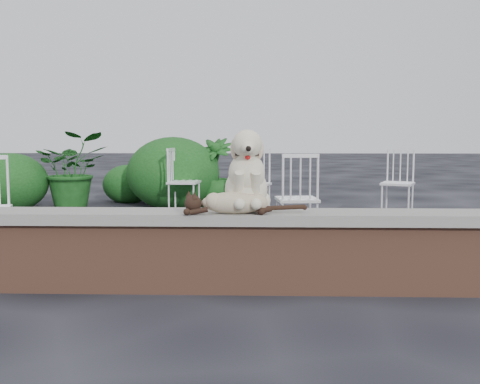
{
  "coord_description": "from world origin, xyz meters",
  "views": [
    {
      "loc": [
        -0.23,
        -3.9,
        1.13
      ],
      "look_at": [
        -0.35,
        0.2,
        0.7
      ],
      "focal_mm": 40.86,
      "sensor_mm": 36.0,
      "label": 1
    }
  ],
  "objects_px": {
    "potted_plant_a": "(73,170)",
    "dog": "(246,170)",
    "chair_e": "(184,181)",
    "potted_plant_b": "(214,172)",
    "chair_b": "(253,183)",
    "chair_d": "(398,182)",
    "cat": "(234,201)",
    "chair_c": "(297,198)"
  },
  "relations": [
    {
      "from": "potted_plant_a",
      "to": "dog",
      "type": "bearing_deg",
      "value": -58.13
    },
    {
      "from": "chair_e",
      "to": "potted_plant_b",
      "type": "distance_m",
      "value": 0.85
    },
    {
      "from": "chair_b",
      "to": "potted_plant_b",
      "type": "relative_size",
      "value": 0.87
    },
    {
      "from": "potted_plant_b",
      "to": "chair_b",
      "type": "bearing_deg",
      "value": -60.08
    },
    {
      "from": "chair_b",
      "to": "potted_plant_b",
      "type": "distance_m",
      "value": 1.24
    },
    {
      "from": "dog",
      "to": "potted_plant_a",
      "type": "relative_size",
      "value": 0.51
    },
    {
      "from": "dog",
      "to": "chair_d",
      "type": "height_order",
      "value": "dog"
    },
    {
      "from": "dog",
      "to": "cat",
      "type": "height_order",
      "value": "dog"
    },
    {
      "from": "chair_b",
      "to": "chair_d",
      "type": "xyz_separation_m",
      "value": [
        2.03,
        0.19,
        0.0
      ]
    },
    {
      "from": "chair_d",
      "to": "potted_plant_a",
      "type": "xyz_separation_m",
      "value": [
        -4.85,
        0.75,
        0.12
      ]
    },
    {
      "from": "chair_c",
      "to": "chair_b",
      "type": "bearing_deg",
      "value": -80.82
    },
    {
      "from": "cat",
      "to": "potted_plant_a",
      "type": "height_order",
      "value": "potted_plant_a"
    },
    {
      "from": "potted_plant_b",
      "to": "dog",
      "type": "bearing_deg",
      "value": -82.72
    },
    {
      "from": "potted_plant_b",
      "to": "chair_e",
      "type": "bearing_deg",
      "value": -116.53
    },
    {
      "from": "chair_d",
      "to": "chair_e",
      "type": "bearing_deg",
      "value": -158.86
    },
    {
      "from": "chair_d",
      "to": "potted_plant_a",
      "type": "bearing_deg",
      "value": -165.25
    },
    {
      "from": "chair_b",
      "to": "potted_plant_a",
      "type": "bearing_deg",
      "value": 179.66
    },
    {
      "from": "chair_c",
      "to": "potted_plant_a",
      "type": "bearing_deg",
      "value": -45.22
    },
    {
      "from": "chair_e",
      "to": "potted_plant_a",
      "type": "bearing_deg",
      "value": 77.31
    },
    {
      "from": "dog",
      "to": "chair_e",
      "type": "relative_size",
      "value": 0.64
    },
    {
      "from": "dog",
      "to": "cat",
      "type": "distance_m",
      "value": 0.27
    },
    {
      "from": "cat",
      "to": "potted_plant_b",
      "type": "distance_m",
      "value": 4.81
    },
    {
      "from": "chair_e",
      "to": "potted_plant_a",
      "type": "xyz_separation_m",
      "value": [
        -1.82,
        0.62,
        0.12
      ]
    },
    {
      "from": "dog",
      "to": "chair_c",
      "type": "xyz_separation_m",
      "value": [
        0.5,
        1.82,
        -0.41
      ]
    },
    {
      "from": "chair_b",
      "to": "chair_e",
      "type": "relative_size",
      "value": 1.0
    },
    {
      "from": "dog",
      "to": "chair_e",
      "type": "bearing_deg",
      "value": 99.95
    },
    {
      "from": "dog",
      "to": "chair_d",
      "type": "xyz_separation_m",
      "value": [
        2.06,
        3.75,
        -0.41
      ]
    },
    {
      "from": "chair_b",
      "to": "potted_plant_a",
      "type": "distance_m",
      "value": 2.98
    },
    {
      "from": "cat",
      "to": "chair_e",
      "type": "xyz_separation_m",
      "value": [
        -0.89,
        4.02,
        -0.2
      ]
    },
    {
      "from": "cat",
      "to": "potted_plant_a",
      "type": "relative_size",
      "value": 0.87
    },
    {
      "from": "cat",
      "to": "chair_b",
      "type": "distance_m",
      "value": 3.72
    },
    {
      "from": "chair_c",
      "to": "potted_plant_b",
      "type": "relative_size",
      "value": 0.87
    },
    {
      "from": "dog",
      "to": "potted_plant_b",
      "type": "xyz_separation_m",
      "value": [
        -0.59,
        4.64,
        -0.34
      ]
    },
    {
      "from": "potted_plant_a",
      "to": "potted_plant_b",
      "type": "xyz_separation_m",
      "value": [
        2.2,
        0.14,
        -0.05
      ]
    },
    {
      "from": "chair_d",
      "to": "potted_plant_a",
      "type": "distance_m",
      "value": 4.91
    },
    {
      "from": "cat",
      "to": "chair_b",
      "type": "height_order",
      "value": "chair_b"
    },
    {
      "from": "cat",
      "to": "potted_plant_b",
      "type": "bearing_deg",
      "value": 91.97
    },
    {
      "from": "chair_d",
      "to": "chair_c",
      "type": "distance_m",
      "value": 2.48
    },
    {
      "from": "chair_b",
      "to": "chair_e",
      "type": "height_order",
      "value": "same"
    },
    {
      "from": "chair_b",
      "to": "cat",
      "type": "bearing_deg",
      "value": -73.61
    },
    {
      "from": "cat",
      "to": "chair_b",
      "type": "xyz_separation_m",
      "value": [
        0.11,
        3.71,
        -0.2
      ]
    },
    {
      "from": "chair_d",
      "to": "potted_plant_b",
      "type": "bearing_deg",
      "value": -174.99
    }
  ]
}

